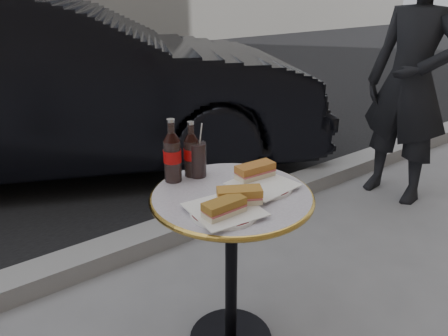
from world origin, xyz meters
TOP-DOWN VIEW (x-y plane):
  - curb at (0.00, 0.90)m, footprint 40.00×0.20m
  - bistro_table at (0.00, 0.00)m, footprint 0.62×0.62m
  - plate_left at (-0.11, -0.11)m, footprint 0.30×0.30m
  - plate_right at (0.13, -0.03)m, footprint 0.24×0.24m
  - sandwich_left_a at (-0.14, -0.13)m, footprint 0.15×0.07m
  - sandwich_left_b at (-0.04, -0.10)m, footprint 0.17×0.14m
  - sandwich_right at (0.14, 0.04)m, footprint 0.16×0.08m
  - cola_bottle_left at (-0.12, 0.23)m, footprint 0.07×0.07m
  - cola_bottle_right at (-0.03, 0.23)m, footprint 0.08×0.08m
  - cola_glass at (-0.01, 0.21)m, footprint 0.08×0.08m
  - parked_car at (0.04, 2.44)m, footprint 3.13×4.56m
  - pedestrian at (1.87, 0.46)m, footprint 0.47×0.65m

SIDE VIEW (x-z plane):
  - curb at x=0.00m, z-range -0.01..0.11m
  - bistro_table at x=0.00m, z-range 0.00..0.73m
  - parked_car at x=0.04m, z-range 0.00..1.42m
  - plate_right at x=0.13m, z-range 0.73..0.75m
  - plate_left at x=-0.11m, z-range 0.73..0.75m
  - sandwich_left_a at x=-0.14m, z-range 0.75..0.80m
  - sandwich_right at x=0.14m, z-range 0.75..0.80m
  - sandwich_left_b at x=-0.04m, z-range 0.75..0.80m
  - cola_glass at x=-0.01m, z-range 0.73..0.88m
  - pedestrian at x=1.87m, z-range 0.00..1.66m
  - cola_bottle_right at x=-0.03m, z-range 0.73..0.96m
  - cola_bottle_left at x=-0.12m, z-range 0.73..0.99m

